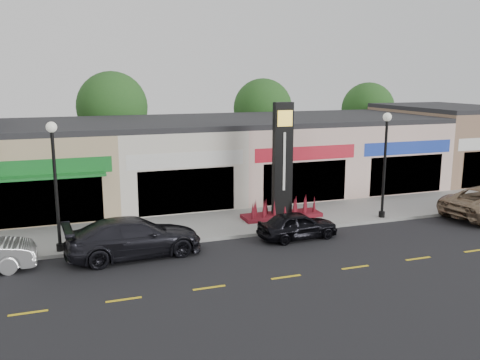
% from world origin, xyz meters
% --- Properties ---
extents(ground, '(120.00, 120.00, 0.00)m').
position_xyz_m(ground, '(0.00, 0.00, 0.00)').
color(ground, black).
rests_on(ground, ground).
extents(sidewalk, '(52.00, 4.30, 0.15)m').
position_xyz_m(sidewalk, '(0.00, 4.35, 0.07)').
color(sidewalk, gray).
rests_on(sidewalk, ground).
extents(curb, '(52.00, 0.20, 0.15)m').
position_xyz_m(curb, '(0.00, 2.10, 0.07)').
color(curb, gray).
rests_on(curb, ground).
extents(shop_beige, '(7.00, 10.85, 4.80)m').
position_xyz_m(shop_beige, '(-8.50, 11.46, 2.40)').
color(shop_beige, tan).
rests_on(shop_beige, ground).
extents(shop_cream, '(7.00, 10.01, 4.80)m').
position_xyz_m(shop_cream, '(-1.50, 11.47, 2.40)').
color(shop_cream, beige).
rests_on(shop_cream, ground).
extents(shop_pink_w, '(7.00, 10.01, 4.80)m').
position_xyz_m(shop_pink_w, '(5.50, 11.47, 2.40)').
color(shop_pink_w, beige).
rests_on(shop_pink_w, ground).
extents(shop_pink_e, '(7.00, 10.01, 4.80)m').
position_xyz_m(shop_pink_e, '(12.50, 11.47, 2.40)').
color(shop_pink_e, beige).
rests_on(shop_pink_e, ground).
extents(shop_tan, '(7.00, 10.01, 5.30)m').
position_xyz_m(shop_tan, '(19.50, 11.48, 2.65)').
color(shop_tan, '#927355').
rests_on(shop_tan, ground).
extents(tree_rear_west, '(5.20, 5.20, 7.83)m').
position_xyz_m(tree_rear_west, '(-4.00, 19.50, 5.22)').
color(tree_rear_west, '#382619').
rests_on(tree_rear_west, ground).
extents(tree_rear_mid, '(4.80, 4.80, 7.29)m').
position_xyz_m(tree_rear_mid, '(8.00, 19.50, 4.88)').
color(tree_rear_mid, '#382619').
rests_on(tree_rear_mid, ground).
extents(tree_rear_east, '(4.60, 4.60, 6.94)m').
position_xyz_m(tree_rear_east, '(18.00, 19.50, 4.63)').
color(tree_rear_east, '#382619').
rests_on(tree_rear_east, ground).
extents(lamp_west_near, '(0.44, 0.44, 5.47)m').
position_xyz_m(lamp_west_near, '(-8.00, 2.50, 3.48)').
color(lamp_west_near, black).
rests_on(lamp_west_near, sidewalk).
extents(lamp_east_near, '(0.44, 0.44, 5.47)m').
position_xyz_m(lamp_east_near, '(8.00, 2.50, 3.48)').
color(lamp_east_near, black).
rests_on(lamp_east_near, sidewalk).
extents(pylon_sign, '(4.20, 1.30, 6.00)m').
position_xyz_m(pylon_sign, '(3.00, 4.20, 2.27)').
color(pylon_sign, maroon).
rests_on(pylon_sign, sidewalk).
extents(car_dark_sedan, '(2.73, 5.81, 1.64)m').
position_xyz_m(car_dark_sedan, '(-5.05, 1.22, 0.82)').
color(car_dark_sedan, black).
rests_on(car_dark_sedan, ground).
extents(car_black_sedan, '(1.73, 3.84, 1.28)m').
position_xyz_m(car_black_sedan, '(2.44, 1.11, 0.64)').
color(car_black_sedan, black).
rests_on(car_black_sedan, ground).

